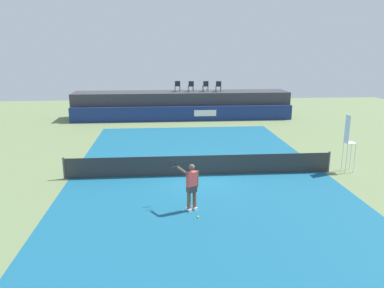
{
  "coord_description": "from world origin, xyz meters",
  "views": [
    {
      "loc": [
        -1.77,
        -16.83,
        5.79
      ],
      "look_at": [
        -0.21,
        2.0,
        1.0
      ],
      "focal_mm": 35.59,
      "sensor_mm": 36.0,
      "label": 1
    }
  ],
  "objects": [
    {
      "name": "umpire_chair",
      "position": [
        7.05,
        -0.0,
        1.59
      ],
      "size": [
        0.44,
        0.44,
        2.76
      ],
      "color": "white",
      "rests_on": "ground"
    },
    {
      "name": "tennis_ball",
      "position": [
        -0.55,
        -4.6,
        0.04
      ],
      "size": [
        0.07,
        0.07,
        0.07
      ],
      "primitive_type": "sphere",
      "color": "#D8EA33",
      "rests_on": "court_inner"
    },
    {
      "name": "net_post_near",
      "position": [
        -6.2,
        0.0,
        0.5
      ],
      "size": [
        0.1,
        0.1,
        1.0
      ],
      "primitive_type": "cylinder",
      "color": "#4C4C51",
      "rests_on": "ground"
    },
    {
      "name": "tennis_player",
      "position": [
        -0.73,
        -3.91,
        0.96
      ],
      "size": [
        1.06,
        1.04,
        1.77
      ],
      "color": "white",
      "rests_on": "court_inner"
    },
    {
      "name": "spectator_chair_far_left",
      "position": [
        -0.33,
        15.43,
        2.69
      ],
      "size": [
        0.45,
        0.45,
        0.89
      ],
      "color": "#1E232D",
      "rests_on": "spectator_platform"
    },
    {
      "name": "spectator_platform",
      "position": [
        0.0,
        15.3,
        1.1
      ],
      "size": [
        18.0,
        2.8,
        2.2
      ],
      "primitive_type": "cube",
      "color": "#38383D",
      "rests_on": "ground"
    },
    {
      "name": "sponsor_wall",
      "position": [
        0.01,
        13.5,
        0.6
      ],
      "size": [
        18.0,
        0.22,
        1.2
      ],
      "color": "navy",
      "rests_on": "ground"
    },
    {
      "name": "ground_plane",
      "position": [
        0.0,
        3.0,
        0.0
      ],
      "size": [
        48.0,
        48.0,
        0.0
      ],
      "primitive_type": "plane",
      "color": "#6B7F51"
    },
    {
      "name": "court_inner",
      "position": [
        0.0,
        0.0,
        0.0
      ],
      "size": [
        12.0,
        22.0,
        0.0
      ],
      "primitive_type": "cube",
      "color": "#16597A",
      "rests_on": "ground"
    },
    {
      "name": "spectator_chair_center",
      "position": [
        2.01,
        15.13,
        2.69
      ],
      "size": [
        0.47,
        0.47,
        0.89
      ],
      "color": "#1E232D",
      "rests_on": "spectator_platform"
    },
    {
      "name": "net_post_far",
      "position": [
        6.2,
        0.0,
        0.5
      ],
      "size": [
        0.1,
        0.1,
        1.0
      ],
      "primitive_type": "cylinder",
      "color": "#4C4C51",
      "rests_on": "ground"
    },
    {
      "name": "spectator_chair_right",
      "position": [
        3.08,
        14.95,
        2.69
      ],
      "size": [
        0.47,
        0.47,
        0.89
      ],
      "color": "#1E232D",
      "rests_on": "spectator_platform"
    },
    {
      "name": "tennis_net",
      "position": [
        0.0,
        0.0,
        0.47
      ],
      "size": [
        12.4,
        0.02,
        0.95
      ],
      "primitive_type": "cube",
      "color": "#2D2D2D",
      "rests_on": "ground"
    },
    {
      "name": "spectator_chair_left",
      "position": [
        0.78,
        15.16,
        2.69
      ],
      "size": [
        0.48,
        0.48,
        0.89
      ],
      "color": "#1E232D",
      "rests_on": "spectator_platform"
    }
  ]
}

